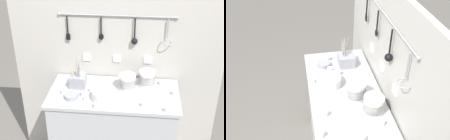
% 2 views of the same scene
% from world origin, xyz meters
% --- Properties ---
extents(counter, '(1.10, 0.55, 0.94)m').
position_xyz_m(counter, '(0.00, 0.00, 0.47)').
color(counter, '#B7BABC').
rests_on(counter, ground).
extents(back_wall, '(1.90, 0.11, 1.73)m').
position_xyz_m(back_wall, '(0.00, 0.31, 0.87)').
color(back_wall, '#BCB7AD').
rests_on(back_wall, ground).
extents(bowl_stack_short_front, '(0.14, 0.14, 0.14)m').
position_xyz_m(bowl_stack_short_front, '(0.28, 0.15, 1.01)').
color(bowl_stack_short_front, white).
rests_on(bowl_stack_short_front, counter).
extents(bowl_stack_tall_left, '(0.14, 0.14, 0.14)m').
position_xyz_m(bowl_stack_tall_left, '(0.11, 0.07, 1.01)').
color(bowl_stack_tall_left, white).
rests_on(bowl_stack_tall_left, counter).
extents(plate_stack, '(0.19, 0.19, 0.08)m').
position_xyz_m(plate_stack, '(-0.07, -0.11, 0.98)').
color(plate_stack, white).
rests_on(plate_stack, counter).
extents(steel_mixing_bowl, '(0.12, 0.12, 0.04)m').
position_xyz_m(steel_mixing_bowl, '(-0.34, -0.12, 0.95)').
color(steel_mixing_bowl, '#93969E').
rests_on(steel_mixing_bowl, counter).
extents(cutlery_caddy, '(0.14, 0.14, 0.27)m').
position_xyz_m(cutlery_caddy, '(-0.32, 0.08, 0.99)').
color(cutlery_caddy, '#93969E').
rests_on(cutlery_caddy, counter).
extents(cup_back_left, '(0.04, 0.04, 0.04)m').
position_xyz_m(cup_back_left, '(-0.42, -0.06, 0.96)').
color(cup_back_left, white).
rests_on(cup_back_left, counter).
extents(cup_edge_far, '(0.04, 0.04, 0.04)m').
position_xyz_m(cup_edge_far, '(0.43, -0.23, 0.96)').
color(cup_edge_far, white).
rests_on(cup_edge_far, counter).
extents(cup_edge_near, '(0.04, 0.04, 0.04)m').
position_xyz_m(cup_edge_near, '(0.25, -0.18, 0.96)').
color(cup_edge_near, white).
rests_on(cup_edge_near, counter).
extents(cup_front_left, '(0.04, 0.04, 0.04)m').
position_xyz_m(cup_front_left, '(0.40, 0.17, 0.96)').
color(cup_front_left, white).
rests_on(cup_front_left, counter).
extents(cup_mid_row, '(0.04, 0.04, 0.04)m').
position_xyz_m(cup_mid_row, '(-0.21, -0.15, 0.96)').
color(cup_mid_row, white).
rests_on(cup_mid_row, counter).
extents(cup_centre, '(0.04, 0.04, 0.04)m').
position_xyz_m(cup_centre, '(-0.12, -0.23, 0.96)').
color(cup_centre, white).
rests_on(cup_centre, counter).
extents(cup_beside_plates, '(0.04, 0.04, 0.04)m').
position_xyz_m(cup_beside_plates, '(0.51, 0.01, 0.96)').
color(cup_beside_plates, white).
rests_on(cup_beside_plates, counter).
extents(cup_by_caddy, '(0.04, 0.04, 0.04)m').
position_xyz_m(cup_by_caddy, '(-0.25, -0.08, 0.96)').
color(cup_by_caddy, white).
rests_on(cup_by_caddy, counter).
extents(cup_back_right, '(0.04, 0.04, 0.04)m').
position_xyz_m(cup_back_right, '(-0.19, -0.01, 0.96)').
color(cup_back_right, white).
rests_on(cup_back_right, counter).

